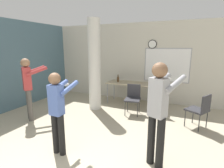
{
  "coord_description": "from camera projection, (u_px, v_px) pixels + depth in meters",
  "views": [
    {
      "loc": [
        1.57,
        -1.2,
        1.98
      ],
      "look_at": [
        -0.13,
        2.68,
        1.06
      ],
      "focal_mm": 28.0,
      "sensor_mm": 36.0,
      "label": 1
    }
  ],
  "objects": [
    {
      "name": "support_pillar",
      "position": [
        94.0,
        65.0,
        5.42
      ],
      "size": [
        0.38,
        0.38,
        2.8
      ],
      "color": "silver",
      "rests_on": "ground_plane"
    },
    {
      "name": "chair_table_front",
      "position": [
        133.0,
        97.0,
        5.17
      ],
      "size": [
        0.49,
        0.49,
        0.87
      ],
      "color": "#2D2D33",
      "rests_on": "ground_plane"
    },
    {
      "name": "person_watching_back",
      "position": [
        29.0,
        85.0,
        4.63
      ],
      "size": [
        0.59,
        0.67,
        1.68
      ],
      "color": "#514C47",
      "rests_on": "ground_plane"
    },
    {
      "name": "wall_back",
      "position": [
        142.0,
        63.0,
        6.34
      ],
      "size": [
        8.0,
        0.15,
        2.8
      ],
      "color": "beige",
      "rests_on": "ground_plane"
    },
    {
      "name": "person_playing_front",
      "position": [
        58.0,
        107.0,
        3.14
      ],
      "size": [
        0.35,
        0.61,
        1.54
      ],
      "color": "black",
      "rests_on": "ground_plane"
    },
    {
      "name": "chair_table_right",
      "position": [
        157.0,
        96.0,
        5.24
      ],
      "size": [
        0.46,
        0.46,
        0.87
      ],
      "color": "#2D2D33",
      "rests_on": "ground_plane"
    },
    {
      "name": "folding_table",
      "position": [
        131.0,
        84.0,
        6.05
      ],
      "size": [
        1.64,
        0.72,
        0.74
      ],
      "color": "tan",
      "rests_on": "ground_plane"
    },
    {
      "name": "wall_left_accent",
      "position": [
        11.0,
        65.0,
        5.43
      ],
      "size": [
        0.12,
        7.0,
        2.8
      ],
      "color": "slate",
      "rests_on": "ground_plane"
    },
    {
      "name": "chair_mid_room",
      "position": [
        200.0,
        109.0,
        4.21
      ],
      "size": [
        0.6,
        0.6,
        0.87
      ],
      "color": "#2D2D33",
      "rests_on": "ground_plane"
    },
    {
      "name": "person_playing_side",
      "position": [
        159.0,
        107.0,
        2.78
      ],
      "size": [
        0.57,
        0.73,
        1.75
      ],
      "color": "black",
      "rests_on": "ground_plane"
    },
    {
      "name": "bottle_on_table",
      "position": [
        118.0,
        79.0,
        6.21
      ],
      "size": [
        0.08,
        0.08,
        0.26
      ],
      "color": "#4C3319",
      "rests_on": "folding_table"
    }
  ]
}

